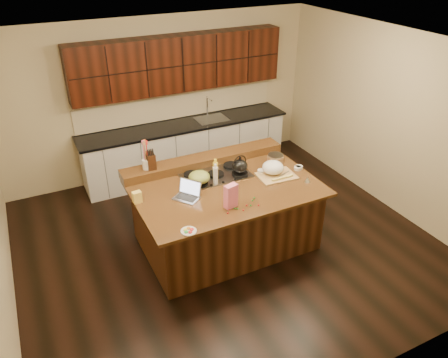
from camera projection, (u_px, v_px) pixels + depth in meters
name	position (u px, v px, depth m)	size (l,w,h in m)	color
room	(226.00, 157.00, 5.51)	(5.52, 5.02, 2.72)	black
island	(226.00, 215.00, 5.95)	(2.40, 1.60, 0.92)	black
back_ledge	(204.00, 160.00, 6.24)	(2.40, 0.30, 0.12)	black
cooktop	(216.00, 175.00, 5.95)	(0.92, 0.52, 0.05)	gray
back_counter	(184.00, 120.00, 7.54)	(3.70, 0.66, 2.40)	silver
kettle	(240.00, 166.00, 5.90)	(0.21, 0.21, 0.19)	black
green_bowl	(199.00, 177.00, 5.68)	(0.28, 0.28, 0.15)	olive
laptop	(188.00, 193.00, 5.46)	(0.38, 0.39, 0.21)	#B7B7BC
oil_bottle	(215.00, 172.00, 5.78)	(0.07, 0.07, 0.27)	gold
vinegar_bottle	(215.00, 176.00, 5.70)	(0.06, 0.06, 0.25)	silver
wooden_tray	(274.00, 169.00, 5.93)	(0.53, 0.42, 0.20)	tan
ramekin_a	(261.00, 171.00, 6.03)	(0.10, 0.10, 0.04)	white
ramekin_b	(298.00, 168.00, 6.11)	(0.10, 0.10, 0.04)	white
ramekin_c	(299.00, 167.00, 6.13)	(0.10, 0.10, 0.04)	white
strainer_bowl	(275.00, 159.00, 6.31)	(0.24, 0.24, 0.09)	#996B3F
kitchen_timer	(307.00, 179.00, 5.80)	(0.08, 0.08, 0.07)	silver
pink_bag	(231.00, 196.00, 5.22)	(0.16, 0.09, 0.30)	pink
candy_plate	(189.00, 231.00, 4.85)	(0.18, 0.18, 0.01)	white
package_box	(137.00, 197.00, 5.34)	(0.11, 0.07, 0.15)	#F0CE55
utensil_crock	(147.00, 164.00, 5.85)	(0.12, 0.12, 0.14)	white
knife_block	(150.00, 161.00, 5.85)	(0.11, 0.18, 0.21)	black
gumdrop_0	(258.00, 205.00, 5.31)	(0.02, 0.02, 0.02)	red
gumdrop_1	(251.00, 205.00, 5.30)	(0.02, 0.02, 0.02)	#198C26
gumdrop_2	(247.00, 205.00, 5.30)	(0.02, 0.02, 0.02)	red
gumdrop_3	(254.00, 198.00, 5.45)	(0.02, 0.02, 0.02)	#198C26
gumdrop_4	(243.00, 210.00, 5.21)	(0.02, 0.02, 0.02)	red
gumdrop_5	(252.00, 200.00, 5.40)	(0.02, 0.02, 0.02)	#198C26
gumdrop_6	(228.00, 213.00, 5.16)	(0.02, 0.02, 0.02)	red
gumdrop_7	(235.00, 208.00, 5.24)	(0.02, 0.02, 0.02)	#198C26
gumdrop_8	(229.00, 209.00, 5.22)	(0.02, 0.02, 0.02)	red
gumdrop_9	(237.00, 209.00, 5.24)	(0.02, 0.02, 0.02)	#198C26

